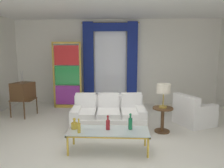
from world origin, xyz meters
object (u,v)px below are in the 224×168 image
at_px(stained_glass_divider, 67,77).
at_px(bottle_amber_squat, 79,127).
at_px(couch_white_long, 109,116).
at_px(bottle_blue_decanter, 130,123).
at_px(round_side_table, 163,117).
at_px(table_lamp_brass, 164,90).
at_px(armchair_white, 193,114).
at_px(bottle_crystal_tall, 74,125).
at_px(coffee_table, 108,132).
at_px(peacock_figurine, 81,104).
at_px(bottle_ruby_flask, 108,124).
at_px(vintage_tv, 23,92).

bearing_deg(stained_glass_divider, bottle_amber_squat, -72.13).
height_order(couch_white_long, bottle_blue_decanter, couch_white_long).
height_order(round_side_table, table_lamp_brass, table_lamp_brass).
distance_m(couch_white_long, bottle_amber_squat, 1.44).
bearing_deg(armchair_white, stained_glass_divider, 158.23).
relative_size(armchair_white, table_lamp_brass, 1.91).
distance_m(bottle_blue_decanter, bottle_crystal_tall, 1.09).
xyz_separation_m(bottle_crystal_tall, stained_glass_divider, (-0.90, 3.00, 0.57)).
xyz_separation_m(bottle_amber_squat, armchair_white, (2.65, 1.72, -0.23)).
relative_size(bottle_blue_decanter, table_lamp_brass, 0.56).
distance_m(coffee_table, bottle_crystal_tall, 0.68).
height_order(coffee_table, round_side_table, round_side_table).
bearing_deg(table_lamp_brass, peacock_figurine, 144.18).
bearing_deg(round_side_table, armchair_white, 32.23).
relative_size(armchair_white, stained_glass_divider, 0.49).
bearing_deg(bottle_ruby_flask, round_side_table, 38.34).
bearing_deg(armchair_white, vintage_tv, 173.73).
distance_m(bottle_ruby_flask, armchair_white, 2.63).
height_order(vintage_tv, table_lamp_brass, vintage_tv).
distance_m(bottle_amber_squat, bottle_ruby_flask, 0.56).
height_order(bottle_ruby_flask, table_lamp_brass, table_lamp_brass).
height_order(bottle_crystal_tall, round_side_table, bottle_crystal_tall).
xyz_separation_m(coffee_table, peacock_figurine, (-1.05, 2.67, -0.16)).
distance_m(bottle_crystal_tall, bottle_amber_squat, 0.24).
bearing_deg(stained_glass_divider, bottle_crystal_tall, -73.28).
relative_size(couch_white_long, stained_glass_divider, 0.82).
bearing_deg(bottle_ruby_flask, coffee_table, -77.74).
bearing_deg(armchair_white, bottle_blue_decanter, -138.37).
xyz_separation_m(bottle_ruby_flask, peacock_figurine, (-1.04, 2.62, -0.30)).
distance_m(peacock_figurine, round_side_table, 2.81).
xyz_separation_m(bottle_blue_decanter, table_lamp_brass, (0.80, 0.94, 0.49)).
relative_size(bottle_ruby_flask, round_side_table, 0.48).
bearing_deg(peacock_figurine, bottle_amber_squat, -79.66).
bearing_deg(peacock_figurine, armchair_white, -18.83).
bearing_deg(table_lamp_brass, couch_white_long, 172.16).
relative_size(coffee_table, bottle_blue_decanter, 4.84).
distance_m(bottle_amber_squat, table_lamp_brass, 2.17).
distance_m(couch_white_long, vintage_tv, 2.77).
height_order(bottle_amber_squat, vintage_tv, vintage_tv).
bearing_deg(round_side_table, table_lamp_brass, -90.00).
distance_m(bottle_blue_decanter, armchair_white, 2.27).
height_order(coffee_table, stained_glass_divider, stained_glass_divider).
bearing_deg(coffee_table, round_side_table, 39.99).
distance_m(bottle_amber_squat, armchair_white, 3.17).
relative_size(couch_white_long, peacock_figurine, 3.01).
relative_size(bottle_blue_decanter, peacock_figurine, 0.53).
relative_size(bottle_crystal_tall, vintage_tv, 0.16).
height_order(coffee_table, peacock_figurine, peacock_figurine).
distance_m(bottle_crystal_tall, stained_glass_divider, 3.18).
distance_m(couch_white_long, bottle_blue_decanter, 1.25).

